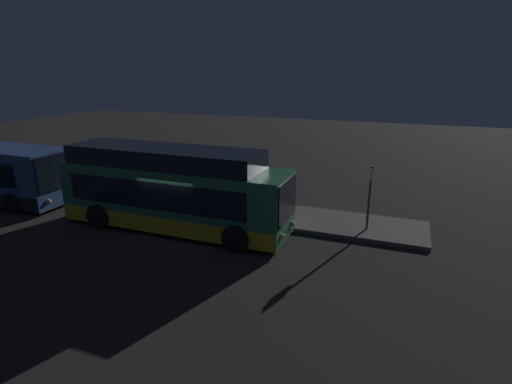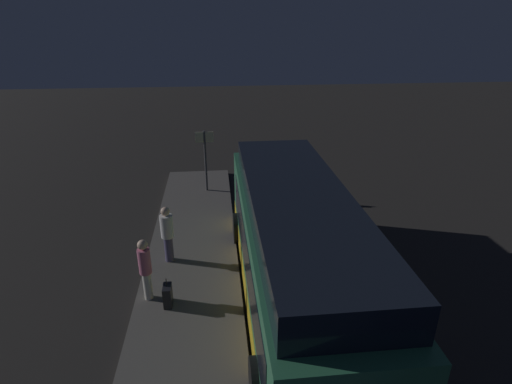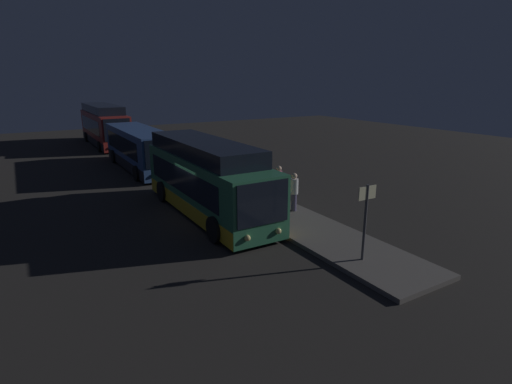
{
  "view_description": "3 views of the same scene",
  "coord_description": "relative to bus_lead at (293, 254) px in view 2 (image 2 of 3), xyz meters",
  "views": [
    {
      "loc": [
        8.72,
        -13.69,
        6.71
      ],
      "look_at": [
        3.14,
        0.86,
        1.85
      ],
      "focal_mm": 28.0,
      "sensor_mm": 36.0,
      "label": 1
    },
    {
      "loc": [
        -9.23,
        2.15,
        7.19
      ],
      "look_at": [
        3.14,
        0.86,
        1.85
      ],
      "focal_mm": 28.0,
      "sensor_mm": 36.0,
      "label": 2
    },
    {
      "loc": [
        16.63,
        -7.22,
        6.31
      ],
      "look_at": [
        3.14,
        0.86,
        1.85
      ],
      "focal_mm": 28.0,
      "sensor_mm": 36.0,
      "label": 3
    }
  ],
  "objects": [
    {
      "name": "sign_post",
      "position": [
        7.95,
        2.37,
        0.31
      ],
      "size": [
        0.1,
        0.78,
        2.73
      ],
      "color": "#4C4C51",
      "rests_on": "platform"
    },
    {
      "name": "bus_lead",
      "position": [
        0.0,
        0.0,
        0.0
      ],
      "size": [
        10.19,
        2.81,
        3.54
      ],
      "color": "#2D704C",
      "rests_on": "ground"
    },
    {
      "name": "passenger_boarding",
      "position": [
        0.42,
        3.89,
        -0.41
      ],
      "size": [
        0.47,
        0.47,
        1.82
      ],
      "rotation": [
        0.0,
        0.0,
        -0.79
      ],
      "color": "silver",
      "rests_on": "platform"
    },
    {
      "name": "ground",
      "position": [
        0.46,
        -0.26,
        -1.6
      ],
      "size": [
        80.0,
        80.0,
        0.0
      ],
      "primitive_type": "plane",
      "color": "#2B2826"
    },
    {
      "name": "platform",
      "position": [
        0.46,
        2.8,
        -1.52
      ],
      "size": [
        20.0,
        2.91,
        0.18
      ],
      "color": "#605B56",
      "rests_on": "ground"
    },
    {
      "name": "suitcase",
      "position": [
        0.09,
        3.33,
        -1.13
      ],
      "size": [
        0.42,
        0.22,
        0.83
      ],
      "color": "black",
      "rests_on": "platform"
    },
    {
      "name": "passenger_waiting",
      "position": [
        2.29,
        3.5,
        -0.41
      ],
      "size": [
        0.54,
        0.54,
        1.86
      ],
      "rotation": [
        0.0,
        0.0,
        1.05
      ],
      "color": "#4C476B",
      "rests_on": "platform"
    }
  ]
}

